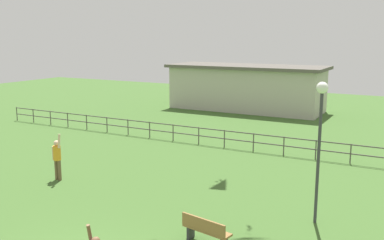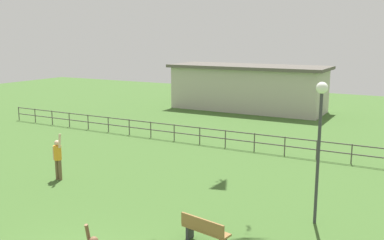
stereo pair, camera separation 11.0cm
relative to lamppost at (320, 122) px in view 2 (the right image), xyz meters
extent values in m
cylinder|color=#38383D|center=(0.00, 0.00, -1.18)|extent=(0.10, 0.10, 4.19)
sphere|color=white|center=(0.00, 0.00, 1.06)|extent=(0.36, 0.36, 0.36)
cube|color=olive|center=(-2.37, -3.00, -2.83)|extent=(1.55, 0.68, 0.06)
cube|color=olive|center=(-2.41, -3.18, -2.61)|extent=(1.48, 0.34, 0.36)
cube|color=#333338|center=(-2.96, -2.89, -3.05)|extent=(0.08, 0.36, 0.45)
cylinder|color=brown|center=(-10.28, -0.78, -2.85)|extent=(0.15, 0.15, 0.85)
cylinder|color=brown|center=(-10.44, -0.78, -2.85)|extent=(0.15, 0.15, 0.85)
cylinder|color=orange|center=(-10.36, -0.78, -2.12)|extent=(0.31, 0.31, 0.60)
sphere|color=beige|center=(-10.36, -0.78, -1.71)|extent=(0.23, 0.23, 0.23)
cylinder|color=beige|center=(-10.15, -0.83, -1.59)|extent=(0.09, 0.15, 0.58)
cylinder|color=beige|center=(-10.57, -0.78, -2.16)|extent=(0.09, 0.09, 0.57)
cylinder|color=brown|center=(-3.58, -6.49, -1.78)|extent=(0.10, 0.19, 0.51)
cylinder|color=#4C4742|center=(-22.56, 7.45, -2.80)|extent=(0.06, 0.06, 0.95)
cylinder|color=#4C4742|center=(-20.92, 7.45, -2.80)|extent=(0.06, 0.06, 0.95)
cylinder|color=#4C4742|center=(-19.30, 7.45, -2.80)|extent=(0.06, 0.06, 0.95)
cylinder|color=#4C4742|center=(-17.75, 7.45, -2.80)|extent=(0.06, 0.06, 0.95)
cylinder|color=#4C4742|center=(-16.14, 7.45, -2.80)|extent=(0.06, 0.06, 0.95)
cylinder|color=#4C4742|center=(-14.49, 7.45, -2.80)|extent=(0.06, 0.06, 0.95)
cylinder|color=#4C4742|center=(-12.88, 7.45, -2.80)|extent=(0.06, 0.06, 0.95)
cylinder|color=#4C4742|center=(-11.32, 7.45, -2.80)|extent=(0.06, 0.06, 0.95)
cylinder|color=#4C4742|center=(-9.72, 7.45, -2.80)|extent=(0.06, 0.06, 0.95)
cylinder|color=#4C4742|center=(-8.07, 7.45, -2.80)|extent=(0.06, 0.06, 0.95)
cylinder|color=#4C4742|center=(-6.53, 7.45, -2.80)|extent=(0.06, 0.06, 0.95)
cylinder|color=#4C4742|center=(-4.88, 7.45, -2.80)|extent=(0.06, 0.06, 0.95)
cylinder|color=#4C4742|center=(-3.27, 7.45, -2.80)|extent=(0.06, 0.06, 0.95)
cylinder|color=#4C4742|center=(-1.69, 7.45, -2.80)|extent=(0.06, 0.06, 0.95)
cylinder|color=#4C4742|center=(-0.08, 7.45, -2.80)|extent=(0.06, 0.06, 0.95)
cube|color=#4C4742|center=(-4.54, 7.45, -2.37)|extent=(36.00, 0.05, 0.05)
cube|color=#4C4742|center=(-4.54, 7.45, -2.80)|extent=(36.00, 0.05, 0.05)
cube|color=#B7B2A3|center=(-10.02, 19.45, -1.60)|extent=(11.93, 4.12, 3.36)
cube|color=#59544C|center=(-10.02, 19.45, 0.20)|extent=(12.53, 4.72, 0.24)
camera|label=1|loc=(2.79, -13.46, 2.60)|focal=41.01mm
camera|label=2|loc=(2.88, -13.41, 2.60)|focal=41.01mm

